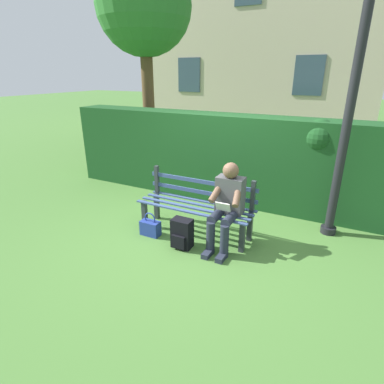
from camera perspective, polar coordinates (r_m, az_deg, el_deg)
The scene contains 9 objects.
ground at distance 4.82m, azimuth 0.55°, elevation -7.55°, with size 60.00×60.00×0.00m, color #477533.
park_bench at distance 4.67m, azimuth 0.92°, elevation -2.44°, with size 1.77×0.51×0.91m.
person_seated at distance 4.26m, azimuth 6.40°, elevation -2.17°, with size 0.44×0.73×1.19m.
hedge_backdrop at distance 5.96m, azimuth 4.24°, elevation 6.71°, with size 6.10×0.67×1.65m.
tree at distance 8.23m, azimuth -9.17°, elevation 30.12°, with size 2.26×2.15×4.78m.
building_facade at distance 13.03m, azimuth 12.35°, elevation 28.00°, with size 8.51×2.97×7.91m.
backpack at distance 4.37m, azimuth -1.85°, elevation -7.67°, with size 0.28×0.26×0.43m.
handbag at distance 4.75m, azimuth -7.67°, elevation -6.49°, with size 0.30×0.15×0.37m.
lamp_post at distance 4.73m, azimuth 27.76°, elevation 17.51°, with size 0.29×0.29×3.81m.
Camera 1 is at (-1.89, 3.78, 2.32)m, focal length 28.97 mm.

